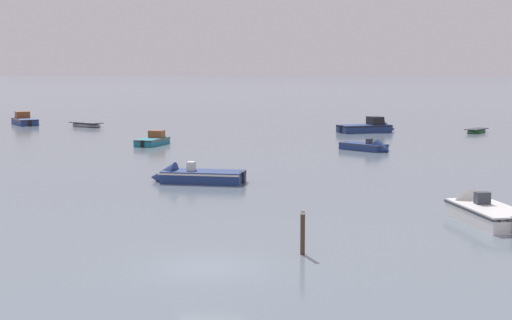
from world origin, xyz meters
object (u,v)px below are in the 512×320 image
object	(u,v)px
motorboat_moored_1	(372,129)
rowboat_moored_3	(476,131)
motorboat_moored_2	(370,148)
rowboat_moored_1	(86,125)
motorboat_moored_7	(156,141)
motorboat_moored_0	(189,178)
motorboat_moored_5	(23,121)
motorboat_moored_6	(481,213)
mooring_post_right	(303,234)

from	to	relation	value
motorboat_moored_1	rowboat_moored_3	xyz separation A→B (m)	(10.91, 1.02, -0.21)
motorboat_moored_1	motorboat_moored_2	world-z (taller)	motorboat_moored_1
rowboat_moored_1	rowboat_moored_3	size ratio (longest dim) A/B	1.22
rowboat_moored_3	motorboat_moored_7	xyz separation A→B (m)	(-30.23, -17.13, 0.12)
motorboat_moored_2	rowboat_moored_3	size ratio (longest dim) A/B	1.21
rowboat_moored_1	motorboat_moored_7	size ratio (longest dim) A/B	0.95
motorboat_moored_0	motorboat_moored_1	world-z (taller)	motorboat_moored_1
rowboat_moored_1	motorboat_moored_5	world-z (taller)	motorboat_moored_5
motorboat_moored_1	motorboat_moored_6	distance (m)	48.16
motorboat_moored_0	motorboat_moored_7	world-z (taller)	motorboat_moored_0
motorboat_moored_6	rowboat_moored_1	bearing A→B (deg)	18.96
motorboat_moored_7	motorboat_moored_2	bearing A→B (deg)	-89.64
motorboat_moored_0	motorboat_moored_5	world-z (taller)	motorboat_moored_5
rowboat_moored_3	motorboat_moored_7	size ratio (longest dim) A/B	0.78
motorboat_moored_0	mooring_post_right	xyz separation A→B (m)	(8.79, -17.70, 0.52)
motorboat_moored_0	rowboat_moored_3	distance (m)	44.99
mooring_post_right	motorboat_moored_1	bearing A→B (deg)	87.99
motorboat_moored_6	mooring_post_right	size ratio (longest dim) A/B	3.44
motorboat_moored_2	motorboat_moored_6	distance (m)	29.71
rowboat_moored_1	motorboat_moored_2	bearing A→B (deg)	-3.31
motorboat_moored_6	mooring_post_right	distance (m)	11.27
motorboat_moored_0	mooring_post_right	world-z (taller)	mooring_post_right
motorboat_moored_5	rowboat_moored_3	bearing A→B (deg)	-131.47
motorboat_moored_1	motorboat_moored_7	distance (m)	25.15
motorboat_moored_1	motorboat_moored_2	distance (m)	18.65
motorboat_moored_2	motorboat_moored_6	world-z (taller)	motorboat_moored_6
rowboat_moored_3	motorboat_moored_6	bearing A→B (deg)	23.45
motorboat_moored_7	mooring_post_right	xyz separation A→B (m)	(17.34, -40.00, 0.52)
motorboat_moored_1	motorboat_moored_7	world-z (taller)	motorboat_moored_1
motorboat_moored_1	rowboat_moored_1	size ratio (longest dim) A/B	1.40
rowboat_moored_3	motorboat_moored_5	bearing A→B (deg)	-64.33
motorboat_moored_2	motorboat_moored_7	world-z (taller)	motorboat_moored_7
motorboat_moored_0	rowboat_moored_1	world-z (taller)	motorboat_moored_0
motorboat_moored_2	motorboat_moored_5	size ratio (longest dim) A/B	0.79
motorboat_moored_1	motorboat_moored_6	bearing A→B (deg)	-111.81
motorboat_moored_2	mooring_post_right	xyz separation A→B (m)	(-2.00, -37.46, 0.58)
rowboat_moored_1	motorboat_moored_7	distance (m)	22.69
motorboat_moored_7	motorboat_moored_1	bearing A→B (deg)	-42.33
motorboat_moored_7	motorboat_moored_0	bearing A→B (deg)	-151.16
motorboat_moored_6	motorboat_moored_2	bearing A→B (deg)	-7.76
motorboat_moored_2	motorboat_moored_0	bearing A→B (deg)	-81.32
motorboat_moored_5	motorboat_moored_7	xyz separation A→B (m)	(22.47, -20.75, -0.06)
motorboat_moored_2	motorboat_moored_5	bearing A→B (deg)	-171.79
motorboat_moored_0	motorboat_moored_1	xyz separation A→B (m)	(10.75, 38.40, 0.09)
motorboat_moored_6	motorboat_moored_7	distance (m)	40.37
motorboat_moored_1	motorboat_moored_2	xyz separation A→B (m)	(0.04, -18.65, -0.15)
motorboat_moored_6	mooring_post_right	bearing A→B (deg)	118.69
motorboat_moored_2	motorboat_moored_5	world-z (taller)	motorboat_moored_5
motorboat_moored_0	motorboat_moored_6	distance (m)	18.92
motorboat_moored_2	mooring_post_right	size ratio (longest dim) A/B	2.55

